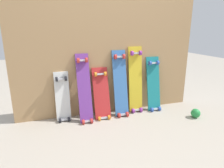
{
  "coord_description": "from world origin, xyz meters",
  "views": [
    {
      "loc": [
        -0.75,
        -2.47,
        1.16
      ],
      "look_at": [
        0.0,
        -0.07,
        0.45
      ],
      "focal_mm": 31.28,
      "sensor_mm": 36.0,
      "label": 1
    }
  ],
  "objects_px": {
    "skateboard_blue": "(121,86)",
    "rubber_ball": "(196,113)",
    "skateboard_yellow": "(136,82)",
    "skateboard_teal": "(154,86)",
    "skateboard_purple": "(85,91)",
    "skateboard_red": "(102,96)",
    "skateboard_white": "(63,99)"
  },
  "relations": [
    {
      "from": "skateboard_red",
      "to": "skateboard_teal",
      "type": "xyz_separation_m",
      "value": [
        0.79,
        0.03,
        0.06
      ]
    },
    {
      "from": "skateboard_white",
      "to": "skateboard_yellow",
      "type": "xyz_separation_m",
      "value": [
        1.02,
        -0.0,
        0.15
      ]
    },
    {
      "from": "skateboard_purple",
      "to": "skateboard_teal",
      "type": "relative_size",
      "value": 1.1
    },
    {
      "from": "skateboard_white",
      "to": "skateboard_teal",
      "type": "bearing_deg",
      "value": -1.09
    },
    {
      "from": "skateboard_white",
      "to": "rubber_ball",
      "type": "distance_m",
      "value": 1.78
    },
    {
      "from": "skateboard_blue",
      "to": "skateboard_yellow",
      "type": "xyz_separation_m",
      "value": [
        0.24,
        0.05,
        0.02
      ]
    },
    {
      "from": "skateboard_white",
      "to": "skateboard_red",
      "type": "bearing_deg",
      "value": -6.13
    },
    {
      "from": "skateboard_teal",
      "to": "skateboard_blue",
      "type": "bearing_deg",
      "value": -177.56
    },
    {
      "from": "skateboard_red",
      "to": "rubber_ball",
      "type": "relative_size",
      "value": 5.96
    },
    {
      "from": "skateboard_red",
      "to": "skateboard_yellow",
      "type": "xyz_separation_m",
      "value": [
        0.51,
        0.05,
        0.14
      ]
    },
    {
      "from": "skateboard_yellow",
      "to": "skateboard_teal",
      "type": "relative_size",
      "value": 1.18
    },
    {
      "from": "skateboard_purple",
      "to": "skateboard_blue",
      "type": "bearing_deg",
      "value": 2.97
    },
    {
      "from": "skateboard_blue",
      "to": "skateboard_teal",
      "type": "xyz_separation_m",
      "value": [
        0.52,
        0.02,
        -0.06
      ]
    },
    {
      "from": "skateboard_blue",
      "to": "skateboard_yellow",
      "type": "height_order",
      "value": "skateboard_yellow"
    },
    {
      "from": "skateboard_white",
      "to": "skateboard_yellow",
      "type": "distance_m",
      "value": 1.03
    },
    {
      "from": "skateboard_white",
      "to": "skateboard_blue",
      "type": "height_order",
      "value": "skateboard_blue"
    },
    {
      "from": "skateboard_red",
      "to": "skateboard_blue",
      "type": "distance_m",
      "value": 0.29
    },
    {
      "from": "skateboard_white",
      "to": "skateboard_yellow",
      "type": "height_order",
      "value": "skateboard_yellow"
    },
    {
      "from": "skateboard_blue",
      "to": "skateboard_yellow",
      "type": "bearing_deg",
      "value": 10.9
    },
    {
      "from": "skateboard_yellow",
      "to": "skateboard_white",
      "type": "bearing_deg",
      "value": 180.0
    },
    {
      "from": "skateboard_yellow",
      "to": "skateboard_teal",
      "type": "distance_m",
      "value": 0.29
    },
    {
      "from": "skateboard_white",
      "to": "skateboard_red",
      "type": "relative_size",
      "value": 0.96
    },
    {
      "from": "skateboard_white",
      "to": "skateboard_teal",
      "type": "xyz_separation_m",
      "value": [
        1.3,
        -0.02,
        0.07
      ]
    },
    {
      "from": "skateboard_white",
      "to": "skateboard_red",
      "type": "xyz_separation_m",
      "value": [
        0.5,
        -0.05,
        0.01
      ]
    },
    {
      "from": "skateboard_purple",
      "to": "skateboard_red",
      "type": "xyz_separation_m",
      "value": [
        0.23,
        0.02,
        -0.1
      ]
    },
    {
      "from": "skateboard_yellow",
      "to": "skateboard_blue",
      "type": "bearing_deg",
      "value": -169.1
    },
    {
      "from": "skateboard_yellow",
      "to": "skateboard_purple",
      "type": "bearing_deg",
      "value": -174.41
    },
    {
      "from": "skateboard_teal",
      "to": "rubber_ball",
      "type": "distance_m",
      "value": 0.67
    },
    {
      "from": "skateboard_teal",
      "to": "skateboard_yellow",
      "type": "bearing_deg",
      "value": 174.95
    },
    {
      "from": "skateboard_blue",
      "to": "rubber_ball",
      "type": "bearing_deg",
      "value": -24.67
    },
    {
      "from": "skateboard_red",
      "to": "skateboard_blue",
      "type": "bearing_deg",
      "value": 1.56
    },
    {
      "from": "skateboard_red",
      "to": "skateboard_yellow",
      "type": "relative_size",
      "value": 0.74
    }
  ]
}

